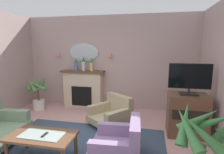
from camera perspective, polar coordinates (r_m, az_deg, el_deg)
wall_back at (r=5.58m, az=-1.02°, el=4.65°), size 6.22×0.10×2.82m
patterned_rug at (r=3.58m, az=-11.19°, el=-22.27°), size 3.20×2.40×0.01m
fireplace at (r=5.73m, az=-9.17°, el=-3.83°), size 1.36×0.36×1.16m
mantel_vase_right at (r=5.66m, az=-11.37°, el=3.81°), size 0.12×0.12×0.39m
mantel_vase_centre at (r=5.56m, az=-9.01°, el=4.19°), size 0.10×0.10×0.44m
mantel_vase_left at (r=5.48m, az=-6.56°, el=4.14°), size 0.10×0.10×0.41m
wall_mirror at (r=5.72m, az=-8.96°, el=7.68°), size 0.96×0.06×0.56m
wall_sconce_left at (r=6.03m, az=-16.75°, el=7.01°), size 0.14×0.14×0.14m
wall_sconce_right at (r=5.43m, az=-0.65°, el=7.17°), size 0.14×0.14×0.14m
coffee_table at (r=3.37m, az=-21.28°, el=-17.54°), size 1.10×0.60×0.45m
tv_remote at (r=3.31m, az=-20.52°, el=-16.77°), size 0.04×0.16×0.02m
armchair_in_corner at (r=4.43m, az=-0.00°, el=-11.32°), size 1.13×1.14×0.71m
armchair_beside_couch at (r=3.21m, az=2.59°, el=-19.95°), size 0.87×0.86×0.71m
tv_cabinet at (r=4.24m, az=22.61°, el=-10.96°), size 0.80×0.57×0.90m
tv_flatscreen at (r=4.03m, az=23.39°, el=-0.37°), size 0.84×0.24×0.65m
potted_plant_tall_palm at (r=5.85m, az=-22.44°, el=-4.45°), size 0.64×0.64×1.02m
potted_plant_corner_palm at (r=2.60m, az=26.81°, el=-20.05°), size 0.79×0.81×1.21m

